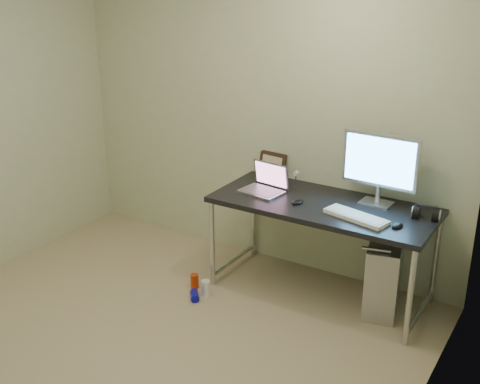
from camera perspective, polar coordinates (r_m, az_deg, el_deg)
name	(u,v)px	position (r m, az deg, el deg)	size (l,w,h in m)	color
floor	(125,356)	(4.12, -10.87, -15.00)	(3.50, 3.50, 0.00)	tan
wall_back	(261,114)	(4.90, 1.96, 7.41)	(3.50, 0.02, 2.50)	beige
wall_right	(411,243)	(2.72, 15.87, -4.69)	(0.02, 3.50, 2.50)	beige
desk	(323,213)	(4.46, 7.86, -1.96)	(1.63, 0.71, 0.75)	black
tower_computer	(383,274)	(4.54, 13.45, -7.59)	(0.34, 0.56, 0.57)	#B1B0B5
cable_a	(389,244)	(4.70, 13.99, -4.81)	(0.01, 0.01, 0.70)	black
cable_b	(400,250)	(4.67, 14.93, -5.35)	(0.01, 0.01, 0.72)	black
can_red	(195,281)	(4.77, -4.33, -8.43)	(0.06, 0.06, 0.12)	#C0330C
can_white	(206,288)	(4.67, -3.27, -9.06)	(0.07, 0.07, 0.12)	white
can_blue	(195,296)	(4.63, -4.33, -9.77)	(0.06, 0.06, 0.12)	#100FB0
laptop	(265,185)	(4.60, 2.40, 0.67)	(0.34, 0.29, 0.22)	silver
monitor	(380,164)	(4.38, 13.12, 2.62)	(0.56, 0.17, 0.52)	silver
keyboard	(356,217)	(4.20, 10.95, -2.30)	(0.46, 0.15, 0.03)	white
mouse_right	(397,224)	(4.12, 14.70, -2.99)	(0.07, 0.10, 0.04)	black
mouse_left	(297,201)	(4.40, 5.47, -0.86)	(0.07, 0.10, 0.04)	black
headphones	(426,214)	(4.31, 17.23, -1.99)	(0.19, 0.11, 0.12)	black
picture_frame	(272,164)	(4.93, 3.08, 2.64)	(0.25, 0.03, 0.20)	black
webcam	(296,175)	(4.75, 5.33, 1.65)	(0.04, 0.03, 0.11)	silver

